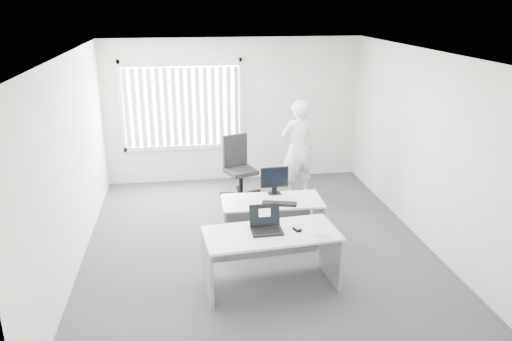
{
  "coord_description": "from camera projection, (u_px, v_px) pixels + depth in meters",
  "views": [
    {
      "loc": [
        -1.01,
        -6.58,
        3.47
      ],
      "look_at": [
        0.01,
        0.15,
        1.13
      ],
      "focal_mm": 35.0,
      "sensor_mm": 36.0,
      "label": 1
    }
  ],
  "objects": [
    {
      "name": "wall_right",
      "position": [
        425.0,
        148.0,
        7.32
      ],
      "size": [
        0.02,
        6.0,
        2.8
      ],
      "primitive_type": "cube",
      "color": "white",
      "rests_on": "ground"
    },
    {
      "name": "ground",
      "position": [
        257.0,
        245.0,
        7.43
      ],
      "size": [
        6.0,
        6.0,
        0.0
      ],
      "primitive_type": "plane",
      "color": "#4A4950",
      "rests_on": "ground"
    },
    {
      "name": "mouse",
      "position": [
        297.0,
        229.0,
        6.18
      ],
      "size": [
        0.1,
        0.13,
        0.05
      ],
      "primitive_type": null,
      "rotation": [
        0.0,
        0.0,
        0.33
      ],
      "color": "#B6B6B8",
      "rests_on": "paper_sheet"
    },
    {
      "name": "laptop",
      "position": [
        267.0,
        221.0,
        6.1
      ],
      "size": [
        0.39,
        0.35,
        0.3
      ],
      "primitive_type": null,
      "rotation": [
        0.0,
        0.0,
        0.02
      ],
      "color": "black",
      "rests_on": "desk_near"
    },
    {
      "name": "blinds",
      "position": [
        182.0,
        107.0,
        9.5
      ],
      "size": [
        2.2,
        0.1,
        1.5
      ],
      "primitive_type": null,
      "color": "white",
      "rests_on": "wall_back"
    },
    {
      "name": "office_chair",
      "position": [
        240.0,
        178.0,
        9.19
      ],
      "size": [
        0.84,
        0.84,
        1.14
      ],
      "rotation": [
        0.0,
        0.0,
        0.36
      ],
      "color": "black",
      "rests_on": "ground"
    },
    {
      "name": "ceiling",
      "position": [
        257.0,
        53.0,
        6.52
      ],
      "size": [
        5.0,
        6.0,
        0.02
      ],
      "primitive_type": "cube",
      "color": "white",
      "rests_on": "wall_back"
    },
    {
      "name": "wall_front",
      "position": [
        311.0,
        261.0,
        4.17
      ],
      "size": [
        5.0,
        0.02,
        2.8
      ],
      "primitive_type": "cube",
      "color": "white",
      "rests_on": "ground"
    },
    {
      "name": "desk_far",
      "position": [
        272.0,
        212.0,
        7.4
      ],
      "size": [
        1.48,
        0.72,
        0.67
      ],
      "rotation": [
        0.0,
        0.0,
        -0.02
      ],
      "color": "white",
      "rests_on": "ground"
    },
    {
      "name": "wall_left",
      "position": [
        71.0,
        164.0,
        6.62
      ],
      "size": [
        0.02,
        6.0,
        2.8
      ],
      "primitive_type": "cube",
      "color": "white",
      "rests_on": "ground"
    },
    {
      "name": "wall_back",
      "position": [
        234.0,
        111.0,
        9.78
      ],
      "size": [
        5.0,
        0.02,
        2.8
      ],
      "primitive_type": "cube",
      "color": "white",
      "rests_on": "ground"
    },
    {
      "name": "window",
      "position": [
        182.0,
        105.0,
        9.55
      ],
      "size": [
        2.32,
        0.06,
        1.76
      ],
      "primitive_type": "cube",
      "color": "silver",
      "rests_on": "wall_back"
    },
    {
      "name": "booklet",
      "position": [
        324.0,
        238.0,
        5.98
      ],
      "size": [
        0.15,
        0.21,
        0.01
      ],
      "primitive_type": "cube",
      "rotation": [
        0.0,
        0.0,
        0.01
      ],
      "color": "white",
      "rests_on": "desk_near"
    },
    {
      "name": "keyboard",
      "position": [
        279.0,
        204.0,
        7.18
      ],
      "size": [
        0.52,
        0.3,
        0.02
      ],
      "primitive_type": "cube",
      "rotation": [
        0.0,
        0.0,
        -0.28
      ],
      "color": "black",
      "rests_on": "desk_far"
    },
    {
      "name": "desk_near",
      "position": [
        271.0,
        248.0,
        6.21
      ],
      "size": [
        1.71,
        0.92,
        0.75
      ],
      "rotation": [
        0.0,
        0.0,
        0.09
      ],
      "color": "white",
      "rests_on": "ground"
    },
    {
      "name": "person",
      "position": [
        298.0,
        149.0,
        9.04
      ],
      "size": [
        0.74,
        0.57,
        1.8
      ],
      "primitive_type": "imported",
      "rotation": [
        0.0,
        0.0,
        3.37
      ],
      "color": "white",
      "rests_on": "ground"
    },
    {
      "name": "monitor",
      "position": [
        274.0,
        181.0,
        7.51
      ],
      "size": [
        0.43,
        0.15,
        0.42
      ],
      "primitive_type": null,
      "rotation": [
        0.0,
        0.0,
        0.04
      ],
      "color": "black",
      "rests_on": "desk_far"
    },
    {
      "name": "paper_sheet",
      "position": [
        298.0,
        233.0,
        6.11
      ],
      "size": [
        0.33,
        0.24,
        0.0
      ],
      "primitive_type": "cube",
      "rotation": [
        0.0,
        0.0,
        0.07
      ],
      "color": "silver",
      "rests_on": "desk_near"
    }
  ]
}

